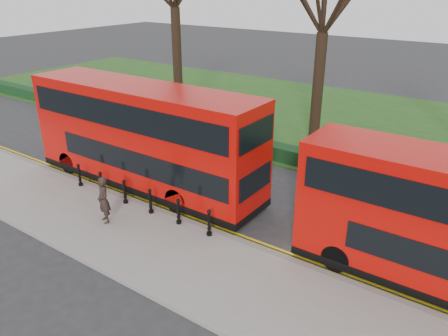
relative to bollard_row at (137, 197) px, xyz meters
The scene contains 10 objects.
ground 1.61m from the bollard_row, 66.54° to the left, with size 120.00×120.00×0.00m, color #28282B.
pavement 1.84m from the bollard_row, 70.45° to the right, with size 60.00×4.00×0.15m, color gray.
kerb 0.89m from the bollard_row, 30.85° to the left, with size 60.00×0.25×0.16m, color slate.
grass_verge 16.37m from the bollard_row, 87.95° to the left, with size 60.00×18.00×0.06m, color #204717.
hedge 8.17m from the bollard_row, 85.89° to the left, with size 60.00×0.90×0.80m, color black.
yellow_line_outer 1.09m from the bollard_row, 47.96° to the left, with size 60.00×0.10×0.01m, color yellow.
yellow_line_inner 1.22m from the bollard_row, 55.42° to the left, with size 60.00×0.10×0.01m, color yellow.
bollard_row is the anchor object (origin of this frame).
bus_lead 2.99m from the bollard_row, 126.15° to the left, with size 11.57×2.66×4.60m.
pedestrian 1.57m from the bollard_row, 98.73° to the right, with size 0.67×0.44×1.85m, color #2D211C.
Camera 1 is at (11.26, -12.20, 8.76)m, focal length 35.00 mm.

